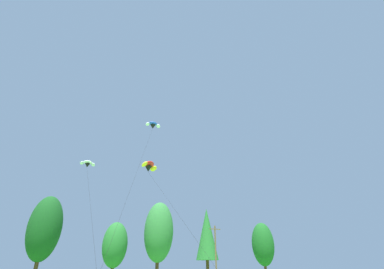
{
  "coord_description": "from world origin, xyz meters",
  "views": [
    {
      "loc": [
        -7.65,
        1.98,
        2.19
      ],
      "look_at": [
        2.24,
        24.98,
        14.46
      ],
      "focal_mm": 25.61,
      "sensor_mm": 36.0,
      "label": 1
    }
  ],
  "objects_px": {
    "utility_pole": "(216,251)",
    "parafoil_kite_far_white": "(88,164)",
    "parafoil_kite_mid_red_yellow": "(149,166)",
    "parafoil_kite_high_blue_white": "(153,125)"
  },
  "relations": [
    {
      "from": "utility_pole",
      "to": "parafoil_kite_far_white",
      "type": "height_order",
      "value": "parafoil_kite_far_white"
    },
    {
      "from": "parafoil_kite_far_white",
      "to": "utility_pole",
      "type": "bearing_deg",
      "value": 18.64
    },
    {
      "from": "utility_pole",
      "to": "parafoil_kite_mid_red_yellow",
      "type": "xyz_separation_m",
      "value": [
        -16.73,
        -14.63,
        8.8
      ]
    },
    {
      "from": "parafoil_kite_far_white",
      "to": "parafoil_kite_high_blue_white",
      "type": "bearing_deg",
      "value": -11.22
    },
    {
      "from": "parafoil_kite_high_blue_white",
      "to": "parafoil_kite_far_white",
      "type": "height_order",
      "value": "parafoil_kite_high_blue_white"
    },
    {
      "from": "utility_pole",
      "to": "parafoil_kite_high_blue_white",
      "type": "height_order",
      "value": "parafoil_kite_high_blue_white"
    },
    {
      "from": "utility_pole",
      "to": "parafoil_kite_mid_red_yellow",
      "type": "distance_m",
      "value": 23.9
    },
    {
      "from": "utility_pole",
      "to": "parafoil_kite_mid_red_yellow",
      "type": "bearing_deg",
      "value": -138.83
    },
    {
      "from": "parafoil_kite_high_blue_white",
      "to": "parafoil_kite_mid_red_yellow",
      "type": "height_order",
      "value": "parafoil_kite_high_blue_white"
    },
    {
      "from": "parafoil_kite_mid_red_yellow",
      "to": "parafoil_kite_far_white",
      "type": "xyz_separation_m",
      "value": [
        -7.06,
        6.61,
        1.53
      ]
    }
  ]
}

